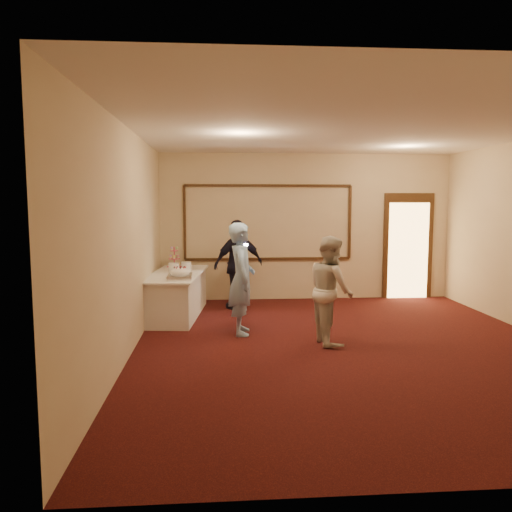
{
  "coord_description": "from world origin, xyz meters",
  "views": [
    {
      "loc": [
        -1.83,
        -6.7,
        2.04
      ],
      "look_at": [
        -1.22,
        1.31,
        1.15
      ],
      "focal_mm": 35.0,
      "sensor_mm": 36.0,
      "label": 1
    }
  ],
  "objects_px": {
    "plate_stack_b": "(186,266)",
    "guest": "(239,264)",
    "plate_stack_a": "(174,268)",
    "tart": "(181,274)",
    "woman": "(331,290)",
    "buffet_table": "(177,294)",
    "cupcake_stand": "(174,259)",
    "pavlova_tray": "(180,274)",
    "man": "(242,279)"
  },
  "relations": [
    {
      "from": "woman",
      "to": "cupcake_stand",
      "type": "bearing_deg",
      "value": 35.52
    },
    {
      "from": "buffet_table",
      "to": "plate_stack_b",
      "type": "relative_size",
      "value": 11.86
    },
    {
      "from": "cupcake_stand",
      "to": "buffet_table",
      "type": "bearing_deg",
      "value": -82.8
    },
    {
      "from": "cupcake_stand",
      "to": "guest",
      "type": "height_order",
      "value": "guest"
    },
    {
      "from": "guest",
      "to": "man",
      "type": "bearing_deg",
      "value": 65.48
    },
    {
      "from": "pavlova_tray",
      "to": "tart",
      "type": "xyz_separation_m",
      "value": [
        -0.01,
        0.38,
        -0.06
      ]
    },
    {
      "from": "cupcake_stand",
      "to": "woman",
      "type": "height_order",
      "value": "woman"
    },
    {
      "from": "tart",
      "to": "pavlova_tray",
      "type": "bearing_deg",
      "value": -88.64
    },
    {
      "from": "man",
      "to": "guest",
      "type": "bearing_deg",
      "value": -0.42
    },
    {
      "from": "plate_stack_b",
      "to": "guest",
      "type": "bearing_deg",
      "value": 11.99
    },
    {
      "from": "cupcake_stand",
      "to": "man",
      "type": "height_order",
      "value": "man"
    },
    {
      "from": "plate_stack_a",
      "to": "tart",
      "type": "xyz_separation_m",
      "value": [
        0.16,
        -0.46,
        -0.06
      ]
    },
    {
      "from": "man",
      "to": "plate_stack_b",
      "type": "bearing_deg",
      "value": 30.97
    },
    {
      "from": "plate_stack_b",
      "to": "guest",
      "type": "xyz_separation_m",
      "value": [
        0.97,
        0.21,
        -0.01
      ]
    },
    {
      "from": "plate_stack_b",
      "to": "buffet_table",
      "type": "bearing_deg",
      "value": -116.8
    },
    {
      "from": "plate_stack_b",
      "to": "guest",
      "type": "relative_size",
      "value": 0.11
    },
    {
      "from": "buffet_table",
      "to": "plate_stack_b",
      "type": "bearing_deg",
      "value": 63.2
    },
    {
      "from": "buffet_table",
      "to": "woman",
      "type": "distance_m",
      "value": 3.04
    },
    {
      "from": "man",
      "to": "guest",
      "type": "height_order",
      "value": "man"
    },
    {
      "from": "cupcake_stand",
      "to": "guest",
      "type": "bearing_deg",
      "value": -14.32
    },
    {
      "from": "plate_stack_a",
      "to": "tart",
      "type": "distance_m",
      "value": 0.49
    },
    {
      "from": "tart",
      "to": "guest",
      "type": "distance_m",
      "value": 1.33
    },
    {
      "from": "plate_stack_b",
      "to": "guest",
      "type": "height_order",
      "value": "guest"
    },
    {
      "from": "plate_stack_a",
      "to": "pavlova_tray",
      "type": "bearing_deg",
      "value": -78.33
    },
    {
      "from": "cupcake_stand",
      "to": "woman",
      "type": "xyz_separation_m",
      "value": [
        2.45,
        -2.71,
        -0.15
      ]
    },
    {
      "from": "cupcake_stand",
      "to": "woman",
      "type": "relative_size",
      "value": 0.28
    },
    {
      "from": "buffet_table",
      "to": "plate_stack_a",
      "type": "relative_size",
      "value": 11.76
    },
    {
      "from": "buffet_table",
      "to": "man",
      "type": "xyz_separation_m",
      "value": [
        1.09,
        -1.3,
        0.47
      ]
    },
    {
      "from": "buffet_table",
      "to": "tart",
      "type": "relative_size",
      "value": 8.76
    },
    {
      "from": "pavlova_tray",
      "to": "plate_stack_a",
      "type": "height_order",
      "value": "pavlova_tray"
    },
    {
      "from": "plate_stack_b",
      "to": "tart",
      "type": "relative_size",
      "value": 0.74
    },
    {
      "from": "pavlova_tray",
      "to": "cupcake_stand",
      "type": "distance_m",
      "value": 1.56
    },
    {
      "from": "plate_stack_a",
      "to": "woman",
      "type": "xyz_separation_m",
      "value": [
        2.4,
        -2.0,
        -0.08
      ]
    },
    {
      "from": "buffet_table",
      "to": "plate_stack_a",
      "type": "xyz_separation_m",
      "value": [
        -0.06,
        0.11,
        0.46
      ]
    },
    {
      "from": "pavlova_tray",
      "to": "plate_stack_a",
      "type": "relative_size",
      "value": 2.82
    },
    {
      "from": "cupcake_stand",
      "to": "plate_stack_b",
      "type": "relative_size",
      "value": 2.2
    },
    {
      "from": "pavlova_tray",
      "to": "plate_stack_b",
      "type": "relative_size",
      "value": 2.85
    },
    {
      "from": "buffet_table",
      "to": "cupcake_stand",
      "type": "xyz_separation_m",
      "value": [
        -0.1,
        0.82,
        0.53
      ]
    },
    {
      "from": "plate_stack_a",
      "to": "tart",
      "type": "relative_size",
      "value": 0.74
    },
    {
      "from": "guest",
      "to": "pavlova_tray",
      "type": "bearing_deg",
      "value": 27.21
    },
    {
      "from": "man",
      "to": "cupcake_stand",
      "type": "bearing_deg",
      "value": 29.98
    },
    {
      "from": "plate_stack_a",
      "to": "plate_stack_b",
      "type": "bearing_deg",
      "value": 42.3
    },
    {
      "from": "pavlova_tray",
      "to": "guest",
      "type": "height_order",
      "value": "guest"
    },
    {
      "from": "pavlova_tray",
      "to": "guest",
      "type": "xyz_separation_m",
      "value": [
        1.01,
        1.23,
        -0.01
      ]
    },
    {
      "from": "man",
      "to": "buffet_table",
      "type": "bearing_deg",
      "value": 40.67
    },
    {
      "from": "pavlova_tray",
      "to": "tart",
      "type": "distance_m",
      "value": 0.38
    },
    {
      "from": "man",
      "to": "woman",
      "type": "xyz_separation_m",
      "value": [
        1.25,
        -0.59,
        -0.08
      ]
    },
    {
      "from": "plate_stack_b",
      "to": "woman",
      "type": "bearing_deg",
      "value": -45.02
    },
    {
      "from": "cupcake_stand",
      "to": "plate_stack_b",
      "type": "distance_m",
      "value": 0.58
    },
    {
      "from": "pavlova_tray",
      "to": "woman",
      "type": "distance_m",
      "value": 2.51
    }
  ]
}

